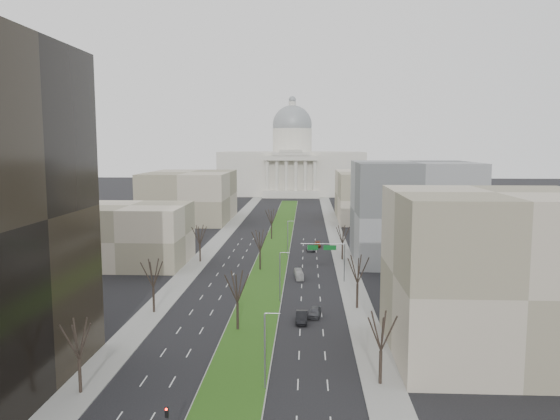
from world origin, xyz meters
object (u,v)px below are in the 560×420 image
(car_black, at_px, (302,317))
(box_van, at_px, (299,274))
(car_grey_near, at_px, (315,312))
(car_red, at_px, (317,244))
(car_grey_far, at_px, (311,248))

(car_black, xyz_separation_m, box_van, (-0.86, 28.43, 0.04))
(car_grey_near, xyz_separation_m, car_red, (1.56, 61.79, -0.14))
(box_van, bearing_deg, car_grey_near, -88.96)
(car_grey_near, height_order, car_red, car_grey_near)
(car_grey_near, distance_m, car_red, 61.81)
(box_van, bearing_deg, car_red, 77.09)
(car_black, distance_m, car_red, 64.90)
(car_grey_near, xyz_separation_m, box_van, (-3.02, 25.43, 0.10))
(car_red, distance_m, car_grey_far, 6.53)
(car_grey_far, bearing_deg, car_red, 70.42)
(car_grey_near, height_order, car_black, car_black)
(car_red, height_order, car_grey_far, car_grey_far)
(car_black, bearing_deg, box_van, 92.17)
(car_black, bearing_deg, car_grey_near, 54.74)
(car_grey_far, xyz_separation_m, box_van, (-2.70, -30.12, 0.22))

